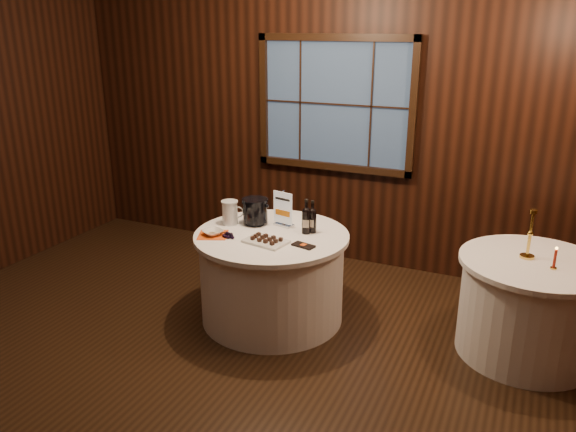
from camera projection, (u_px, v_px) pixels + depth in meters
The scene contains 16 objects.
ground at pixel (211, 379), 4.00m from camera, with size 6.00×6.00×0.00m, color black.
back_wall at pixel (336, 114), 5.64m from camera, with size 6.00×0.10×3.00m.
main_table at pixel (272, 276), 4.74m from camera, with size 1.28×1.28×0.77m.
side_table at pixel (528, 307), 4.21m from camera, with size 1.08×1.08×0.77m.
sign_stand at pixel (283, 214), 4.76m from camera, with size 0.19×0.13×0.31m.
port_bottle_left at pixel (306, 219), 4.58m from camera, with size 0.07×0.08×0.29m.
port_bottle_right at pixel (312, 219), 4.61m from camera, with size 0.07×0.07×0.27m.
ice_bucket at pixel (255, 211), 4.80m from camera, with size 0.22×0.22×0.23m.
chocolate_plate at pixel (266, 240), 4.42m from camera, with size 0.37×0.28×0.05m.
chocolate_box at pixel (303, 246), 4.35m from camera, with size 0.18×0.09×0.01m, color black.
grape_bunch at pixel (229, 235), 4.53m from camera, with size 0.18×0.10×0.04m.
glass_pitcher at pixel (230, 212), 4.81m from camera, with size 0.19×0.15×0.21m.
orange_napkin at pixel (213, 235), 4.58m from camera, with size 0.23×0.23×0.00m, color #E45013.
cracker_bowl at pixel (213, 232), 4.57m from camera, with size 0.16×0.16×0.04m, color silver.
brass_candlestick at pixel (529, 241), 4.10m from camera, with size 0.11×0.11×0.37m.
red_candle at pixel (555, 260), 3.93m from camera, with size 0.05×0.05×0.17m.
Camera 1 is at (1.91, -2.87, 2.40)m, focal length 35.00 mm.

